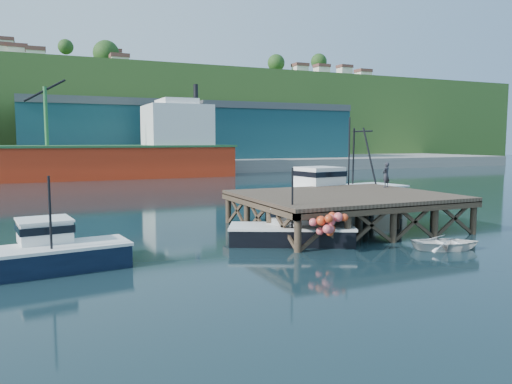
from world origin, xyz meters
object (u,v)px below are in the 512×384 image
boat_navy (48,251)px  dinghy (446,243)px  boat_black (292,229)px  dockworker (386,175)px  trawler (340,192)px

boat_navy → dinghy: size_ratio=2.02×
boat_navy → boat_black: size_ratio=0.96×
boat_black → dockworker: size_ratio=3.97×
boat_navy → dockworker: bearing=7.4°
dinghy → dockworker: 10.46m
boat_navy → dinghy: boat_navy is taller
dockworker → boat_navy: bearing=-5.4°
boat_black → dinghy: 7.68m
trawler → dinghy: trawler is taller
boat_black → dockworker: (9.86, 4.80, 2.25)m
boat_navy → dockworker: size_ratio=3.82×
boat_black → trawler: size_ratio=0.62×
boat_navy → boat_black: bearing=-3.3°
boat_navy → trawler: trawler is taller
boat_navy → dockworker: boat_navy is taller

